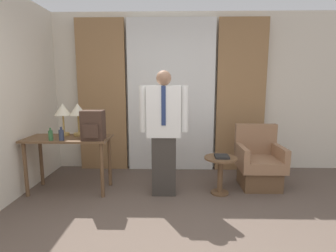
{
  "coord_description": "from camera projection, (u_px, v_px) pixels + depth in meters",
  "views": [
    {
      "loc": [
        0.05,
        -1.83,
        1.51
      ],
      "look_at": [
        -0.02,
        1.44,
        0.98
      ],
      "focal_mm": 28.0,
      "sensor_mm": 36.0,
      "label": 1
    }
  ],
  "objects": [
    {
      "name": "curtain_drape_right",
      "position": [
        241.0,
        97.0,
        4.46
      ],
      "size": [
        0.82,
        0.06,
        2.58
      ],
      "color": "#997047",
      "rests_on": "ground_plane"
    },
    {
      "name": "curtain_sheer_center",
      "position": [
        171.0,
        96.0,
        4.49
      ],
      "size": [
        1.48,
        0.06,
        2.58
      ],
      "color": "white",
      "rests_on": "ground_plane"
    },
    {
      "name": "wall_back",
      "position": [
        171.0,
        93.0,
        4.61
      ],
      "size": [
        10.0,
        0.06,
        2.7
      ],
      "color": "silver",
      "rests_on": "ground_plane"
    },
    {
      "name": "person",
      "position": [
        164.0,
        129.0,
        3.48
      ],
      "size": [
        0.64,
        0.21,
        1.68
      ],
      "color": "#38332D",
      "rests_on": "ground_plane"
    },
    {
      "name": "bottle_near_edge",
      "position": [
        61.0,
        135.0,
        3.43
      ],
      "size": [
        0.07,
        0.07,
        0.18
      ],
      "color": "#2D3851",
      "rests_on": "desk"
    },
    {
      "name": "book",
      "position": [
        222.0,
        156.0,
        3.54
      ],
      "size": [
        0.18,
        0.2,
        0.03
      ],
      "color": "black",
      "rests_on": "side_table"
    },
    {
      "name": "backpack",
      "position": [
        93.0,
        125.0,
        3.44
      ],
      "size": [
        0.29,
        0.23,
        0.39
      ],
      "color": "#422D23",
      "rests_on": "desk"
    },
    {
      "name": "table_lamp_left",
      "position": [
        63.0,
        112.0,
        3.7
      ],
      "size": [
        0.23,
        0.23,
        0.46
      ],
      "color": "tan",
      "rests_on": "desk"
    },
    {
      "name": "side_table",
      "position": [
        220.0,
        169.0,
        3.58
      ],
      "size": [
        0.44,
        0.44,
        0.52
      ],
      "color": "brown",
      "rests_on": "ground_plane"
    },
    {
      "name": "table_lamp_right",
      "position": [
        78.0,
        112.0,
        3.7
      ],
      "size": [
        0.23,
        0.23,
        0.46
      ],
      "color": "tan",
      "rests_on": "desk"
    },
    {
      "name": "curtain_drape_left",
      "position": [
        102.0,
        96.0,
        4.51
      ],
      "size": [
        0.82,
        0.06,
        2.58
      ],
      "color": "#997047",
      "rests_on": "ground_plane"
    },
    {
      "name": "bottle_by_lamp",
      "position": [
        51.0,
        135.0,
        3.42
      ],
      "size": [
        0.06,
        0.06,
        0.17
      ],
      "color": "#336638",
      "rests_on": "desk"
    },
    {
      "name": "armchair",
      "position": [
        259.0,
        164.0,
        3.85
      ],
      "size": [
        0.62,
        0.6,
        0.9
      ],
      "color": "brown",
      "rests_on": "ground_plane"
    },
    {
      "name": "desk",
      "position": [
        69.0,
        146.0,
        3.64
      ],
      "size": [
        1.15,
        0.54,
        0.77
      ],
      "color": "brown",
      "rests_on": "ground_plane"
    }
  ]
}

